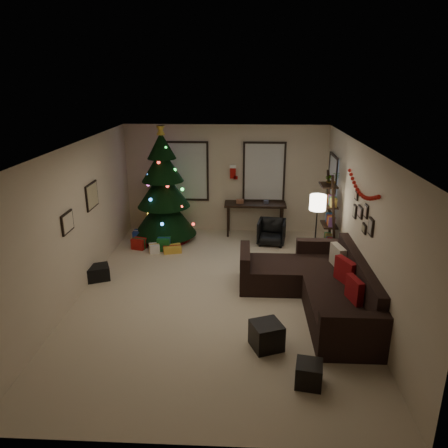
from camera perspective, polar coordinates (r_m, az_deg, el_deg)
The scene contains 29 objects.
floor at distance 8.13m, azimuth -0.92°, elevation -9.06°, with size 7.00×7.00×0.00m, color #C5B295.
ceiling at distance 7.27m, azimuth -1.04°, elevation 10.10°, with size 7.00×7.00×0.00m, color white.
wall_back at distance 10.96m, azimuth 0.23°, elevation 5.89°, with size 5.00×5.00×0.00m, color beige.
wall_front at distance 4.44m, azimuth -4.04°, elevation -14.72°, with size 5.00×5.00×0.00m, color beige.
wall_left at distance 8.15m, azimuth -18.81°, elevation 0.26°, with size 7.00×7.00×0.00m, color beige.
wall_right at distance 7.84m, azimuth 17.57°, elevation -0.31°, with size 7.00×7.00×0.00m, color beige.
window_back_left at distance 10.97m, azimuth -4.77°, elevation 6.90°, with size 1.05×0.06×1.50m.
window_back_right at distance 10.89m, azimuth 5.26°, elevation 6.80°, with size 1.05×0.06×1.50m.
window_right_wall at distance 10.19m, azimuth 14.05°, elevation 5.19°, with size 0.06×0.90×1.30m.
christmas_tree at distance 10.47m, azimuth -7.93°, elevation 4.09°, with size 1.52×1.52×2.84m.
presents at distance 10.22m, azimuth -9.17°, elevation -2.54°, with size 1.23×0.89×0.30m.
sofa at distance 7.86m, azimuth 12.33°, elevation -8.08°, with size 2.11×3.05×0.92m.
pillow_red_a at distance 7.13m, azimuth 16.70°, elevation -8.36°, with size 0.11×0.41×0.41m, color maroon.
pillow_red_b at distance 7.71m, azimuth 15.59°, elevation -6.14°, with size 0.13×0.47×0.47m, color maroon.
pillow_cream at distance 8.30m, azimuth 14.64°, elevation -4.30°, with size 0.13×0.46×0.46m, color #BCAE98.
ottoman_near at distance 6.61m, azimuth 5.58°, elevation -14.32°, with size 0.42×0.42×0.40m, color black.
ottoman_far at distance 6.04m, azimuth 11.05°, elevation -18.70°, with size 0.34×0.34×0.32m, color black.
desk at distance 10.84m, azimuth 4.09°, elevation 2.25°, with size 1.51×0.54×0.82m.
desk_chair at distance 10.37m, azimuth 6.25°, elevation -1.04°, with size 0.58×0.54×0.60m, color black.
bookshelf at distance 9.47m, azimuth 13.75°, elevation 0.65°, with size 0.30×0.57×1.94m.
potted_plant at distance 9.42m, azimuth 13.95°, elevation 5.92°, with size 0.40×0.35×0.45m, color #4C4C4C.
floor_lamp at distance 8.95m, azimuth 12.14°, elevation 2.14°, with size 0.33×0.33×1.55m.
art_map at distance 8.83m, azimuth -16.93°, elevation 3.57°, with size 0.04×0.60×0.50m.
art_abstract at distance 7.74m, azimuth -19.84°, elevation 0.19°, with size 0.04×0.45×0.35m.
gallery at distance 7.70m, azimuth 17.71°, elevation 1.08°, with size 0.03×1.25×0.54m.
garland at distance 7.70m, azimuth 17.59°, elevation 4.54°, with size 0.08×1.90×0.30m, color #A5140C, non-canonical shape.
stocking_left at distance 11.01m, azimuth -0.49°, elevation 6.83°, with size 0.20×0.05×0.36m.
stocking_right at distance 10.82m, azimuth 1.21°, elevation 6.86°, with size 0.20×0.05×0.36m.
storage_bin at distance 8.95m, azimuth -16.60°, elevation -6.18°, with size 0.55×0.37×0.28m, color black.
Camera 1 is at (0.49, -7.17, 3.80)m, focal length 34.91 mm.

